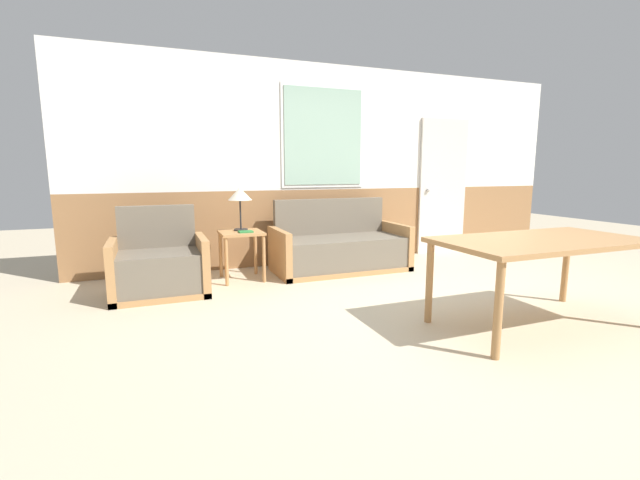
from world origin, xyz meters
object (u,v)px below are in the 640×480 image
couch (340,249)px  side_table (241,241)px  table_lamp (240,196)px  dining_table (541,247)px  armchair (160,268)px

couch → side_table: couch is taller
couch → table_lamp: bearing=177.4°
side_table → dining_table: (2.01, -2.41, 0.20)m
table_lamp → dining_table: size_ratio=0.29×
couch → table_lamp: (-1.27, 0.06, 0.72)m
armchair → dining_table: 3.63m
couch → side_table: bearing=-178.7°
armchair → side_table: size_ratio=1.64×
dining_table → armchair: bearing=144.0°
dining_table → table_lamp: bearing=128.6°
side_table → table_lamp: bearing=79.4°
side_table → dining_table: dining_table is taller
dining_table → couch: bearing=106.5°
armchair → dining_table: bearing=-46.7°
couch → table_lamp: table_lamp is taller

